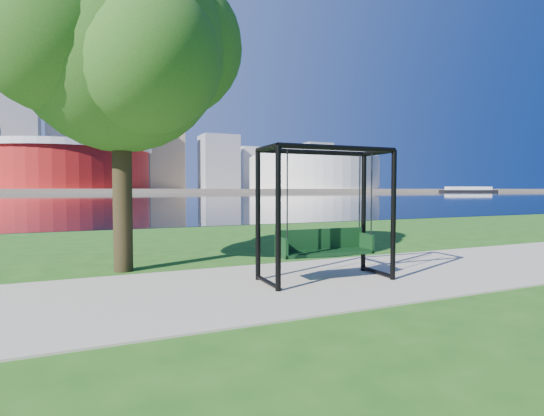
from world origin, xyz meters
TOP-DOWN VIEW (x-y plane):
  - ground at (0.00, 0.00)m, footprint 900.00×900.00m
  - path at (0.00, -0.50)m, footprint 120.00×4.00m
  - river at (0.00, 102.00)m, footprint 900.00×180.00m
  - far_bank at (0.00, 306.00)m, footprint 900.00×228.00m
  - stadium at (-10.00, 235.00)m, footprint 83.00×83.00m
  - arena at (135.00, 235.00)m, footprint 84.00×84.00m
  - skyline at (-4.27, 319.39)m, footprint 392.00×66.00m
  - swing at (0.60, -0.52)m, footprint 2.53×1.16m
  - park_tree at (-2.91, 2.15)m, footprint 5.67×5.12m
  - barge at (210.55, 178.61)m, footprint 34.23×18.62m

SIDE VIEW (x-z plane):
  - ground at x=0.00m, z-range 0.00..0.00m
  - river at x=0.00m, z-range 0.00..0.02m
  - path at x=0.00m, z-range 0.00..0.03m
  - far_bank at x=0.00m, z-range 0.00..2.00m
  - swing at x=0.60m, z-range -0.04..2.52m
  - barge at x=210.55m, z-range -0.16..3.16m
  - park_tree at x=-2.91m, z-range 1.37..8.42m
  - stadium at x=-10.00m, z-range -1.77..30.23m
  - arena at x=135.00m, z-range 2.59..29.15m
  - skyline at x=-4.27m, z-range -12.36..84.14m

